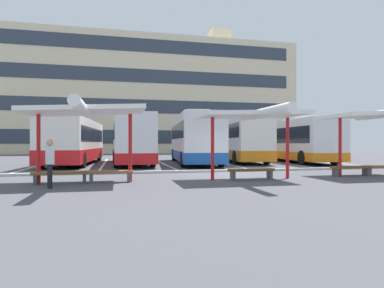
% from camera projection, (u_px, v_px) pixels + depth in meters
% --- Properties ---
extents(ground_plane, '(160.00, 160.00, 0.00)m').
position_uv_depth(ground_plane, '(230.00, 174.00, 15.82)').
color(ground_plane, '#47474C').
extents(terminal_building, '(44.61, 10.43, 20.17)m').
position_uv_depth(terminal_building, '(153.00, 98.00, 51.60)').
color(terminal_building, beige).
rests_on(terminal_building, ground).
extents(coach_bus_0, '(3.37, 11.35, 3.48)m').
position_uv_depth(coach_bus_0, '(75.00, 142.00, 23.37)').
color(coach_bus_0, silver).
rests_on(coach_bus_0, ground).
extents(coach_bus_1, '(2.71, 10.22, 3.70)m').
position_uv_depth(coach_bus_1, '(131.00, 140.00, 23.31)').
color(coach_bus_1, silver).
rests_on(coach_bus_1, ground).
extents(coach_bus_2, '(3.67, 11.39, 3.78)m').
position_uv_depth(coach_bus_2, '(194.00, 139.00, 24.12)').
color(coach_bus_2, silver).
rests_on(coach_bus_2, ground).
extents(coach_bus_3, '(3.55, 11.46, 3.82)m').
position_uv_depth(coach_bus_3, '(236.00, 140.00, 26.71)').
color(coach_bus_3, silver).
rests_on(coach_bus_3, ground).
extents(coach_bus_4, '(3.45, 12.27, 3.59)m').
position_uv_depth(coach_bus_4, '(290.00, 141.00, 26.84)').
color(coach_bus_4, silver).
rests_on(coach_bus_4, ground).
extents(lane_stripe_0, '(0.16, 14.00, 0.01)m').
position_uv_depth(lane_stripe_0, '(40.00, 165.00, 22.20)').
color(lane_stripe_0, white).
rests_on(lane_stripe_0, ground).
extents(lane_stripe_1, '(0.16, 14.00, 0.01)m').
position_uv_depth(lane_stripe_1, '(104.00, 164.00, 23.14)').
color(lane_stripe_1, white).
rests_on(lane_stripe_1, ground).
extents(lane_stripe_2, '(0.16, 14.00, 0.01)m').
position_uv_depth(lane_stripe_2, '(163.00, 163.00, 24.08)').
color(lane_stripe_2, white).
rests_on(lane_stripe_2, ground).
extents(lane_stripe_3, '(0.16, 14.00, 0.01)m').
position_uv_depth(lane_stripe_3, '(217.00, 163.00, 25.02)').
color(lane_stripe_3, white).
rests_on(lane_stripe_3, ground).
extents(lane_stripe_4, '(0.16, 14.00, 0.01)m').
position_uv_depth(lane_stripe_4, '(267.00, 162.00, 25.96)').
color(lane_stripe_4, white).
rests_on(lane_stripe_4, ground).
extents(lane_stripe_5, '(0.16, 14.00, 0.01)m').
position_uv_depth(lane_stripe_5, '(314.00, 161.00, 26.91)').
color(lane_stripe_5, white).
rests_on(lane_stripe_5, ground).
extents(waiting_shelter_0, '(4.31, 4.80, 2.90)m').
position_uv_depth(waiting_shelter_0, '(85.00, 112.00, 12.00)').
color(waiting_shelter_0, red).
rests_on(waiting_shelter_0, ground).
extents(bench_0, '(2.02, 0.59, 0.45)m').
position_uv_depth(bench_0, '(61.00, 174.00, 12.08)').
color(bench_0, brown).
rests_on(bench_0, ground).
extents(bench_1, '(1.71, 0.47, 0.45)m').
position_uv_depth(bench_1, '(110.00, 174.00, 12.45)').
color(bench_1, brown).
rests_on(bench_1, ground).
extents(waiting_shelter_1, '(4.34, 4.53, 2.84)m').
position_uv_depth(waiting_shelter_1, '(254.00, 116.00, 13.21)').
color(waiting_shelter_1, red).
rests_on(waiting_shelter_1, ground).
extents(bench_2, '(1.95, 0.44, 0.45)m').
position_uv_depth(bench_2, '(251.00, 171.00, 13.43)').
color(bench_2, brown).
rests_on(bench_2, ground).
extents(waiting_shelter_2, '(4.16, 4.77, 3.02)m').
position_uv_depth(waiting_shelter_2, '(374.00, 116.00, 14.73)').
color(waiting_shelter_2, red).
rests_on(waiting_shelter_2, ground).
extents(bench_3, '(1.99, 0.52, 0.45)m').
position_uv_depth(bench_3, '(351.00, 168.00, 14.93)').
color(bench_3, brown).
rests_on(bench_3, ground).
extents(platform_kerb, '(44.00, 0.24, 0.12)m').
position_uv_depth(platform_kerb, '(222.00, 171.00, 17.01)').
color(platform_kerb, '#ADADA8').
rests_on(platform_kerb, ground).
extents(waiting_passenger_0, '(0.36, 0.52, 1.64)m').
position_uv_depth(waiting_passenger_0, '(50.00, 160.00, 10.86)').
color(waiting_passenger_0, black).
rests_on(waiting_passenger_0, ground).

